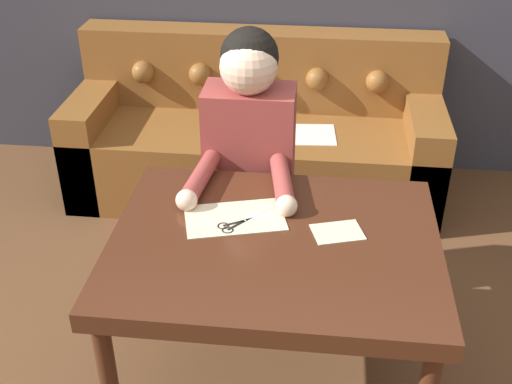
% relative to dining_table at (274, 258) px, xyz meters
% --- Properties ---
extents(dining_table, '(1.12, 0.88, 0.75)m').
position_rel_dining_table_xyz_m(dining_table, '(0.00, 0.00, 0.00)').
color(dining_table, '#472314').
rests_on(dining_table, ground_plane).
extents(couch, '(2.08, 0.78, 0.90)m').
position_rel_dining_table_xyz_m(couch, '(-0.24, 1.58, -0.35)').
color(couch, brown).
rests_on(couch, ground_plane).
extents(person, '(0.44, 0.62, 1.29)m').
position_rel_dining_table_xyz_m(person, '(-0.16, 0.58, 0.00)').
color(person, '#33281E').
rests_on(person, ground_plane).
extents(pattern_paper_main, '(0.39, 0.30, 0.00)m').
position_rel_dining_table_xyz_m(pattern_paper_main, '(-0.15, 0.11, 0.08)').
color(pattern_paper_main, beige).
rests_on(pattern_paper_main, dining_table).
extents(pattern_paper_offcut, '(0.20, 0.17, 0.00)m').
position_rel_dining_table_xyz_m(pattern_paper_offcut, '(0.21, 0.06, 0.08)').
color(pattern_paper_offcut, beige).
rests_on(pattern_paper_offcut, dining_table).
extents(scissors, '(0.21, 0.19, 0.01)m').
position_rel_dining_table_xyz_m(scissors, '(-0.14, 0.07, 0.08)').
color(scissors, silver).
rests_on(scissors, dining_table).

